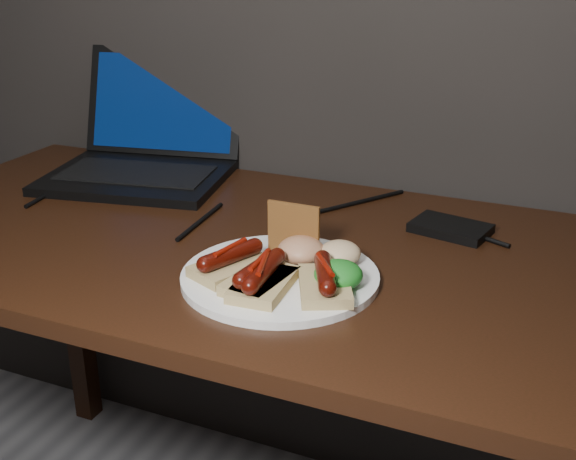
# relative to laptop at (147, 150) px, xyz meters

# --- Properties ---
(desk) EXTENTS (1.40, 0.70, 0.75)m
(desk) POSITION_rel_laptop_xyz_m (0.36, -0.25, -0.14)
(desk) COLOR black
(desk) RESTS_ON ground
(laptop) EXTENTS (0.42, 0.42, 0.25)m
(laptop) POSITION_rel_laptop_xyz_m (0.00, 0.00, 0.00)
(laptop) COLOR black
(laptop) RESTS_ON desk
(hard_drive) EXTENTS (0.14, 0.11, 0.02)m
(hard_drive) POSITION_rel_laptop_xyz_m (0.67, -0.08, -0.04)
(hard_drive) COLOR black
(hard_drive) RESTS_ON desk
(desk_cables) EXTENTS (0.89, 0.39, 0.01)m
(desk_cables) POSITION_rel_laptop_xyz_m (0.31, -0.12, -0.05)
(desk_cables) COLOR black
(desk_cables) RESTS_ON desk
(plate) EXTENTS (0.35, 0.35, 0.01)m
(plate) POSITION_rel_laptop_xyz_m (0.47, -0.37, -0.05)
(plate) COLOR white
(plate) RESTS_ON desk
(bread_sausage_left) EXTENTS (0.11, 0.13, 0.04)m
(bread_sausage_left) POSITION_rel_laptop_xyz_m (0.41, -0.39, -0.02)
(bread_sausage_left) COLOR #CEB679
(bread_sausage_left) RESTS_ON plate
(bread_sausage_center) EXTENTS (0.08, 0.12, 0.04)m
(bread_sausage_center) POSITION_rel_laptop_xyz_m (0.47, -0.42, -0.02)
(bread_sausage_center) COLOR #CEB679
(bread_sausage_center) RESTS_ON plate
(bread_sausage_right) EXTENTS (0.11, 0.13, 0.04)m
(bread_sausage_right) POSITION_rel_laptop_xyz_m (0.56, -0.39, -0.02)
(bread_sausage_right) COLOR #CEB679
(bread_sausage_right) RESTS_ON plate
(bread_sausage_extra) EXTENTS (0.08, 0.12, 0.04)m
(bread_sausage_extra) POSITION_rel_laptop_xyz_m (0.47, -0.43, -0.02)
(bread_sausage_extra) COLOR #CEB679
(bread_sausage_extra) RESTS_ON plate
(crispbread) EXTENTS (0.09, 0.01, 0.08)m
(crispbread) POSITION_rel_laptop_xyz_m (0.47, -0.30, 0.00)
(crispbread) COLOR #925C28
(crispbread) RESTS_ON plate
(salad_greens) EXTENTS (0.07, 0.07, 0.04)m
(salad_greens) POSITION_rel_laptop_xyz_m (0.57, -0.37, -0.02)
(salad_greens) COLOR #115817
(salad_greens) RESTS_ON plate
(salsa_mound) EXTENTS (0.07, 0.07, 0.04)m
(salsa_mound) POSITION_rel_laptop_xyz_m (0.49, -0.32, -0.02)
(salsa_mound) COLOR #A62610
(salsa_mound) RESTS_ON plate
(coleslaw_mound) EXTENTS (0.06, 0.06, 0.04)m
(coleslaw_mound) POSITION_rel_laptop_xyz_m (0.54, -0.30, -0.02)
(coleslaw_mound) COLOR beige
(coleslaw_mound) RESTS_ON plate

